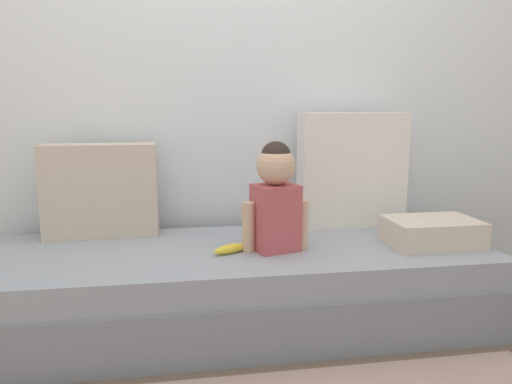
% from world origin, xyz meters
% --- Properties ---
extents(ground_plane, '(12.00, 12.00, 0.00)m').
position_xyz_m(ground_plane, '(0.00, 0.00, 0.00)').
color(ground_plane, brown).
extents(back_wall, '(5.50, 0.10, 2.46)m').
position_xyz_m(back_wall, '(0.00, 0.54, 1.23)').
color(back_wall, silver).
rests_on(back_wall, ground).
extents(couch, '(2.30, 0.82, 0.35)m').
position_xyz_m(couch, '(0.00, 0.00, 0.17)').
color(couch, gray).
rests_on(couch, ground).
extents(throw_pillow_left, '(0.54, 0.16, 0.45)m').
position_xyz_m(throw_pillow_left, '(-0.63, 0.31, 0.58)').
color(throw_pillow_left, '#C1B29E').
rests_on(throw_pillow_left, couch).
extents(throw_pillow_right, '(0.55, 0.16, 0.59)m').
position_xyz_m(throw_pillow_right, '(0.63, 0.31, 0.65)').
color(throw_pillow_right, silver).
rests_on(throw_pillow_right, couch).
extents(toddler, '(0.29, 0.19, 0.48)m').
position_xyz_m(toddler, '(0.15, -0.07, 0.60)').
color(toddler, '#B24C51').
rests_on(toddler, couch).
extents(banana, '(0.17, 0.12, 0.04)m').
position_xyz_m(banana, '(-0.05, -0.08, 0.37)').
color(banana, yellow).
rests_on(banana, couch).
extents(folded_blanket, '(0.40, 0.28, 0.12)m').
position_xyz_m(folded_blanket, '(0.87, -0.10, 0.41)').
color(folded_blanket, beige).
rests_on(folded_blanket, couch).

